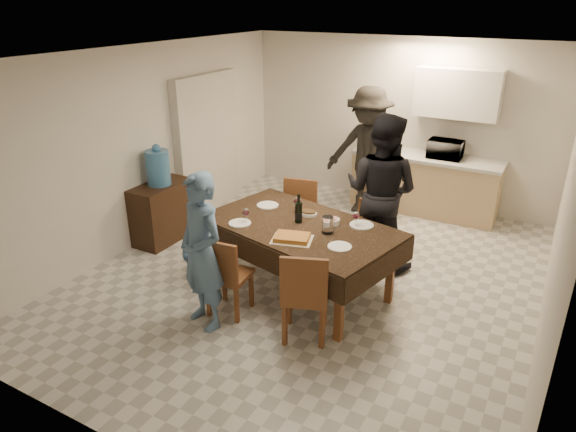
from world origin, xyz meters
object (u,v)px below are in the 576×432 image
at_px(water_pitcher, 328,225).
at_px(console, 163,212).
at_px(water_jug, 158,168).
at_px(person_far, 381,192).
at_px(wine_bottle, 299,208).
at_px(person_kitchen, 367,152).
at_px(person_near, 202,252).
at_px(dining_table, 300,228).
at_px(savoury_tart, 292,238).
at_px(microwave, 445,149).

bearing_deg(water_pitcher, console, 172.73).
distance_m(water_jug, person_far, 2.93).
xyz_separation_m(wine_bottle, person_kitchen, (-0.15, 2.53, -0.02)).
bearing_deg(water_pitcher, person_near, -131.99).
xyz_separation_m(dining_table, wine_bottle, (-0.05, 0.05, 0.20)).
bearing_deg(wine_bottle, savoury_tart, -70.77).
height_order(dining_table, water_jug, water_jug).
distance_m(water_pitcher, person_far, 1.12).
bearing_deg(person_far, savoury_tart, 78.02).
bearing_deg(water_pitcher, dining_table, 171.87).
bearing_deg(water_pitcher, person_kitchen, 101.85).
distance_m(console, water_pitcher, 2.70).
distance_m(microwave, person_kitchen, 1.15).
relative_size(console, microwave, 1.78).
xyz_separation_m(wine_bottle, person_far, (0.60, 1.00, -0.03)).
relative_size(water_jug, wine_bottle, 1.41).
xyz_separation_m(water_pitcher, microwave, (0.50, 3.08, 0.13)).
height_order(water_pitcher, person_kitchen, person_kitchen).
bearing_deg(dining_table, person_far, 75.66).
bearing_deg(water_jug, console, 0.00).
height_order(microwave, person_kitchen, person_kitchen).
height_order(console, water_pitcher, water_pitcher).
height_order(wine_bottle, person_near, person_near).
relative_size(microwave, person_far, 0.26).
bearing_deg(wine_bottle, microwave, 73.15).
relative_size(water_jug, water_pitcher, 2.53).
height_order(console, water_jug, water_jug).
xyz_separation_m(water_pitcher, savoury_tart, (-0.25, -0.33, -0.07)).
bearing_deg(wine_bottle, dining_table, -45.00).
height_order(microwave, person_near, person_near).
distance_m(dining_table, person_kitchen, 2.60).
height_order(wine_bottle, person_far, person_far).
xyz_separation_m(water_jug, person_kitchen, (2.08, 2.30, -0.07)).
bearing_deg(water_pitcher, person_far, 79.70).
relative_size(dining_table, savoury_tart, 5.67).
bearing_deg(water_jug, microwave, 41.21).
xyz_separation_m(savoury_tart, person_kitchen, (-0.30, 2.96, 0.12)).
bearing_deg(savoury_tart, microwave, 77.55).
bearing_deg(wine_bottle, water_jug, 173.97).
bearing_deg(person_far, microwave, -93.20).
height_order(savoury_tart, person_far, person_far).
xyz_separation_m(console, person_near, (1.73, -1.34, 0.41)).
bearing_deg(dining_table, microwave, 87.59).
bearing_deg(person_far, console, 20.59).
bearing_deg(person_near, microwave, 90.41).
distance_m(savoury_tart, microwave, 3.50).
height_order(dining_table, microwave, microwave).
height_order(console, savoury_tart, savoury_tart).
distance_m(console, savoury_tart, 2.51).
height_order(console, microwave, microwave).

